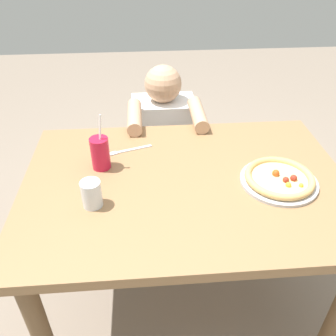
# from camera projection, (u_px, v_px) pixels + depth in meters

# --- Properties ---
(ground_plane) EXTENTS (8.00, 8.00, 0.00)m
(ground_plane) POSITION_uv_depth(u_px,v_px,m) (182.00, 297.00, 1.81)
(ground_plane) COLOR gray
(dining_table) EXTENTS (1.26, 0.89, 0.75)m
(dining_table) POSITION_uv_depth(u_px,v_px,m) (185.00, 202.00, 1.44)
(dining_table) COLOR #936D47
(dining_table) RESTS_ON ground
(pizza_near) EXTENTS (0.29, 0.29, 0.04)m
(pizza_near) POSITION_uv_depth(u_px,v_px,m) (279.00, 179.00, 1.36)
(pizza_near) COLOR #B7B7BC
(pizza_near) RESTS_ON dining_table
(drink_cup_colored) EXTENTS (0.07, 0.07, 0.24)m
(drink_cup_colored) POSITION_uv_depth(u_px,v_px,m) (100.00, 153.00, 1.41)
(drink_cup_colored) COLOR red
(drink_cup_colored) RESTS_ON dining_table
(water_cup_clear) EXTENTS (0.07, 0.07, 0.10)m
(water_cup_clear) POSITION_uv_depth(u_px,v_px,m) (91.00, 193.00, 1.23)
(water_cup_clear) COLOR silver
(water_cup_clear) RESTS_ON dining_table
(fork) EXTENTS (0.20, 0.08, 0.00)m
(fork) POSITION_uv_depth(u_px,v_px,m) (127.00, 150.00, 1.55)
(fork) COLOR silver
(fork) RESTS_ON dining_table
(diner_seated) EXTENTS (0.38, 0.51, 0.95)m
(diner_seated) POSITION_uv_depth(u_px,v_px,m) (164.00, 149.00, 2.12)
(diner_seated) COLOR #333847
(diner_seated) RESTS_ON ground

